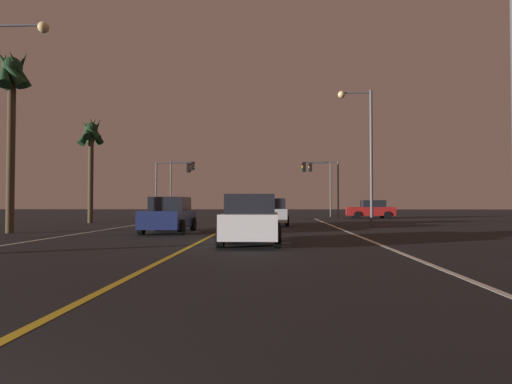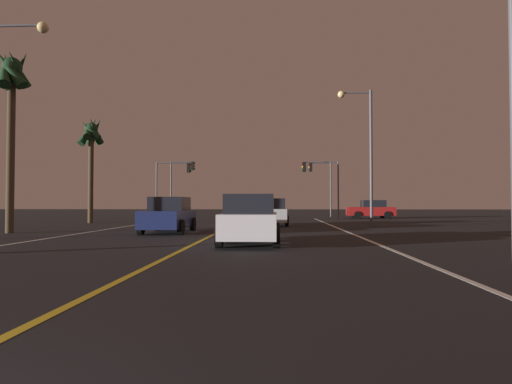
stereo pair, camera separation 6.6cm
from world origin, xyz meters
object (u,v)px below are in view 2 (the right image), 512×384
Objects in this scene: car_crossing_side at (371,210)px; traffic_light_far_left at (182,176)px; traffic_light_near_right at (320,176)px; street_lamp_left_mid at (1,101)px; street_lamp_right_far at (364,140)px; traffic_light_near_left at (173,177)px; car_oncoming at (169,215)px; car_lead_same_lane at (250,220)px; car_ahead_far at (272,212)px; traffic_light_far_right at (320,177)px; palm_tree_left_mid at (11,86)px; street_lamp_right_near at (497,47)px; palm_tree_left_far at (91,139)px.

traffic_light_far_left reaches higher than car_crossing_side.
traffic_light_near_right is at bearing -21.24° from traffic_light_far_left.
street_lamp_left_mid is 19.05m from street_lamp_right_far.
traffic_light_near_left is at bearing -41.53° from street_lamp_right_far.
traffic_light_near_left is 23.43m from street_lamp_left_mid.
car_lead_same_lane is at bearing 37.68° from car_oncoming.
car_ahead_far is 1.00× the size of car_lead_same_lane.
palm_tree_left_mid reaches higher than traffic_light_far_right.
traffic_light_near_right is at bearing 154.77° from car_oncoming.
palm_tree_left_mid is at bearing 121.54° from car_ahead_far.
traffic_light_far_right is (14.29, 5.50, 0.26)m from traffic_light_near_left.
car_crossing_side is at bearing -96.56° from street_lamp_right_near.
car_crossing_side is at bearing -170.63° from traffic_light_near_right.
traffic_light_near_right is (4.93, 24.93, 3.12)m from car_lead_same_lane.
traffic_light_far_right is at bearing 56.15° from palm_tree_left_mid.
street_lamp_right_far is at bearing 95.53° from traffic_light_near_right.
street_lamp_right_far is (-0.07, 15.70, 0.05)m from street_lamp_right_near.
car_oncoming is at bearing 64.77° from traffic_light_near_right.
traffic_light_far_right is at bearing -87.82° from street_lamp_right_far.
traffic_light_far_left reaches higher than car_lead_same_lane.
car_crossing_side is at bearing -103.95° from street_lamp_right_far.
traffic_light_near_left is at bearing 36.82° from car_ahead_far.
car_crossing_side is 30.51m from palm_tree_left_mid.
street_lamp_right_near is (15.51, -34.49, 0.89)m from traffic_light_far_left.
street_lamp_right_near reaches higher than traffic_light_far_left.
car_oncoming is at bearing -42.20° from street_lamp_right_near.
car_crossing_side is 0.49× the size of palm_tree_left_mid.
car_lead_same_lane is 8.68m from street_lamp_right_near.
street_lamp_right_near is at bearing -62.52° from traffic_light_near_left.
car_crossing_side is 1.00× the size of car_ahead_far.
traffic_light_far_right is at bearing -88.69° from street_lamp_right_near.
palm_tree_left_far is (-0.75, 10.43, -0.94)m from palm_tree_left_mid.
car_ahead_far is 15.99m from traffic_light_near_left.
car_lead_same_lane is at bearing 78.82° from traffic_light_near_right.
traffic_light_near_right reaches higher than car_crossing_side.
car_ahead_far is 14.33m from palm_tree_left_far.
car_ahead_far is 0.52× the size of street_lamp_right_near.
traffic_light_far_right is 0.97× the size of traffic_light_far_left.
car_oncoming is at bearing 144.87° from car_ahead_far.
palm_tree_left_mid is at bearing -85.01° from car_oncoming.
palm_tree_left_far is at bearing -45.93° from street_lamp_right_near.
car_lead_same_lane is at bearing 69.31° from car_crossing_side.
traffic_light_near_right is at bearing 9.37° from car_crossing_side.
traffic_light_near_left is 20.53m from palm_tree_left_mid.
traffic_light_near_left is at bearing 81.86° from palm_tree_left_mid.
palm_tree_left_far is (-17.34, -9.67, 2.09)m from traffic_light_near_right.
traffic_light_near_right is 26.24m from palm_tree_left_mid.
street_lamp_left_mid reaches higher than car_crossing_side.
car_crossing_side is 0.52× the size of street_lamp_right_far.
car_ahead_far is at bearing 74.85° from traffic_light_far_right.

